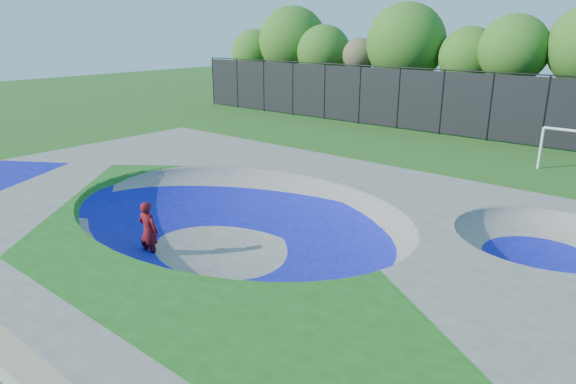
% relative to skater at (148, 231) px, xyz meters
% --- Properties ---
extents(ground, '(120.00, 120.00, 0.00)m').
position_rel_skater_xyz_m(ground, '(1.66, 1.87, -0.89)').
color(ground, '#1F5116').
rests_on(ground, ground).
extents(skate_deck, '(22.00, 14.00, 1.50)m').
position_rel_skater_xyz_m(skate_deck, '(1.66, 1.87, -0.14)').
color(skate_deck, gray).
rests_on(skate_deck, ground).
extents(skater, '(0.72, 0.54, 1.77)m').
position_rel_skater_xyz_m(skater, '(0.00, 0.00, 0.00)').
color(skater, red).
rests_on(skater, ground).
extents(skateboard, '(0.80, 0.32, 0.05)m').
position_rel_skater_xyz_m(skateboard, '(0.00, 0.00, -0.86)').
color(skateboard, black).
rests_on(skateboard, ground).
extents(fence, '(48.09, 0.09, 4.04)m').
position_rel_skater_xyz_m(fence, '(1.66, 22.87, 1.21)').
color(fence, black).
rests_on(fence, ground).
extents(treeline, '(53.61, 7.07, 8.30)m').
position_rel_skater_xyz_m(treeline, '(1.32, 27.76, 4.11)').
color(treeline, '#482E24').
rests_on(treeline, ground).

